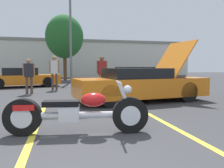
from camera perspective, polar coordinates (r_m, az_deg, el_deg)
parking_stripe_middle at (r=4.81m, az=-19.23°, el=-10.54°), size 0.12×4.91×0.01m
parking_stripe_back at (r=5.27m, az=12.16°, el=-9.06°), size 0.12×4.91×0.01m
far_building at (r=27.45m, az=-13.08°, el=6.72°), size 32.00×4.20×4.40m
light_pole at (r=18.21m, az=-10.54°, el=14.20°), size 1.21×0.28×7.86m
tree_background at (r=20.96m, az=-12.30°, el=11.96°), size 3.44×3.44×5.97m
motorcycle at (r=4.08m, az=-9.16°, el=-7.35°), size 2.61×0.76×0.97m
show_car_hood_open at (r=7.85m, az=7.66°, el=-0.10°), size 4.85×2.31×2.18m
parked_car_mid_row at (r=14.43m, az=-22.44°, el=1.50°), size 4.58×2.72×1.17m
parked_car_right_row at (r=13.82m, az=6.63°, el=1.90°), size 4.82×2.51×1.22m
spectator_near_motorcycle at (r=10.62m, az=-2.67°, el=3.53°), size 0.52×0.23×1.75m
spectator_by_show_car at (r=11.84m, az=-14.83°, el=3.63°), size 0.52×0.24×1.80m
spectator_midground at (r=10.50m, az=-20.90°, el=2.61°), size 0.52×0.21×1.59m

